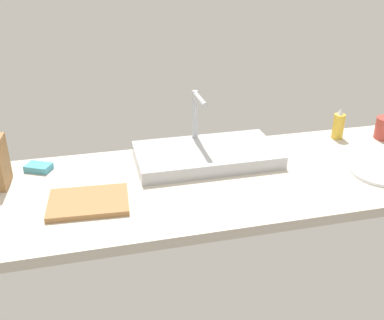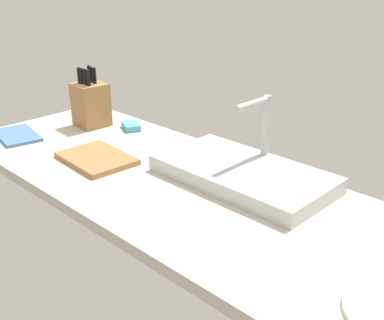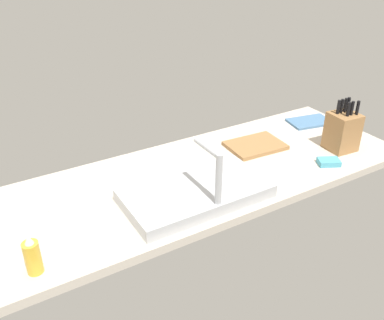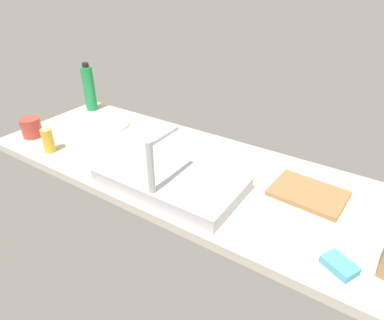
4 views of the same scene
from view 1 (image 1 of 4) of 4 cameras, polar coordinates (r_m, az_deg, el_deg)
The scene contains 7 objects.
countertop_slab at distance 159.56cm, azimuth 1.51°, elevation -3.05°, with size 194.08×63.64×3.50cm, color beige.
sink_basin at distance 171.13cm, azimuth 1.88°, elevation 0.65°, with size 53.92×28.80×4.96cm, color #B7BABF.
faucet at distance 175.22cm, azimuth 0.61°, elevation 5.67°, with size 5.50×16.10×24.33cm.
cutting_board at distance 147.38cm, azimuth -13.09°, elevation -5.26°, with size 25.30×18.29×1.80cm, color #9E7042.
soap_bottle at distance 200.31cm, azimuth 18.22°, elevation 4.24°, with size 4.84×4.84×13.51cm.
dinner_plate at distance 177.31cm, azimuth 23.31°, elevation -1.34°, with size 24.16×24.16×1.20cm, color white.
dish_sponge at distance 173.82cm, azimuth -19.02°, elevation -0.91°, with size 9.00×6.00×2.40cm, color #4CA3BC.
Camera 1 is at (-37.11, -134.48, 79.18)cm, focal length 41.71 mm.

